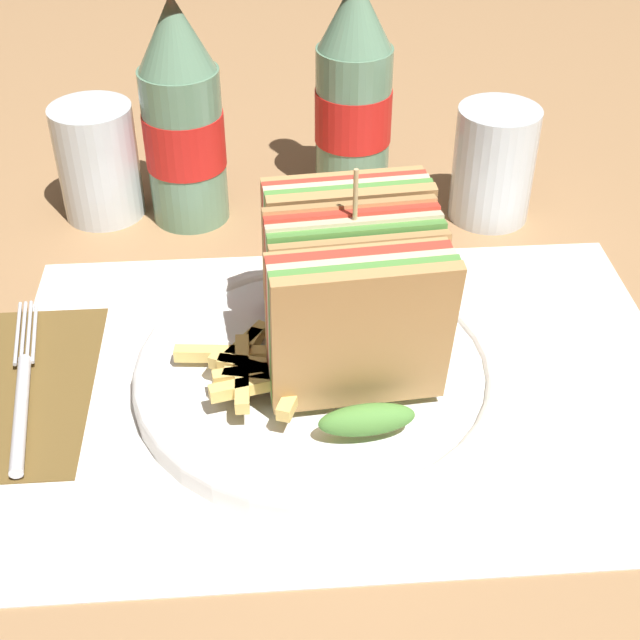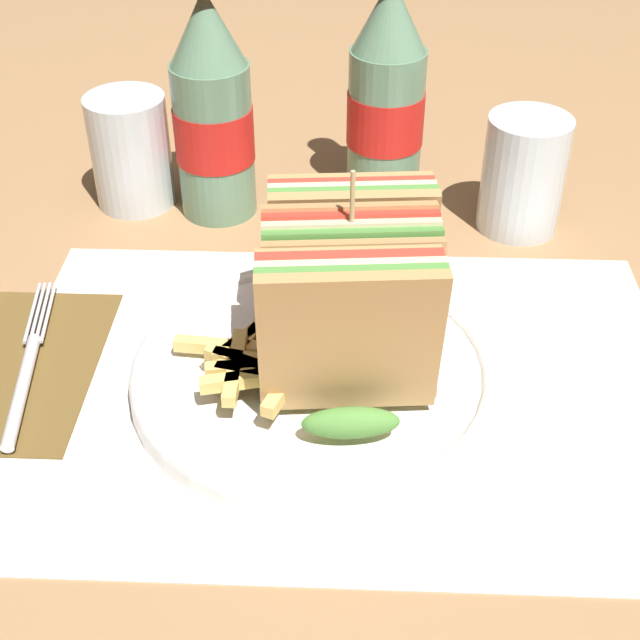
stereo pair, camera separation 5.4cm
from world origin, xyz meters
The scene contains 10 objects.
ground_plane centered at (0.00, 0.00, 0.00)m, with size 4.00×4.00×0.00m, color #9E754C.
placemat centered at (0.02, 0.02, 0.00)m, with size 0.47×0.33×0.00m.
plate_main centered at (0.00, 0.02, 0.01)m, with size 0.25×0.25×0.02m.
club_sandwich centered at (0.02, 0.03, 0.07)m, with size 0.12×0.17×0.15m.
fries_pile centered at (-0.04, 0.01, 0.03)m, with size 0.10×0.11×0.02m.
fork centered at (-0.20, 0.01, 0.01)m, with size 0.04×0.18×0.01m.
coke_bottle_near centered at (-0.10, 0.26, 0.09)m, with size 0.07×0.07×0.22m.
coke_bottle_far centered at (0.05, 0.30, 0.09)m, with size 0.07×0.07×0.22m.
glass_near centered at (0.17, 0.24, 0.04)m, with size 0.07×0.07×0.10m.
glass_far centered at (-0.17, 0.27, 0.04)m, with size 0.07×0.07×0.10m.
Camera 2 is at (0.02, -0.44, 0.41)m, focal length 50.00 mm.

